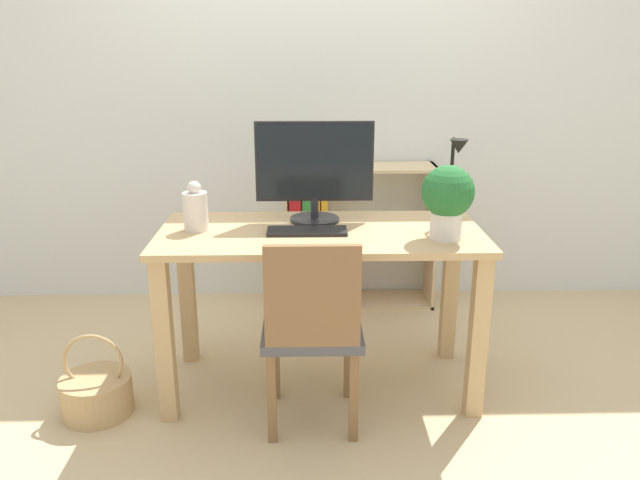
# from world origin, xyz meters

# --- Properties ---
(ground_plane) EXTENTS (10.00, 10.00, 0.00)m
(ground_plane) POSITION_xyz_m (0.00, 0.00, 0.00)
(ground_plane) COLOR #CCB284
(wall_back) EXTENTS (8.00, 0.05, 2.60)m
(wall_back) POSITION_xyz_m (0.00, 1.14, 1.30)
(wall_back) COLOR silver
(wall_back) RESTS_ON ground_plane
(desk) EXTENTS (1.41, 0.64, 0.75)m
(desk) POSITION_xyz_m (0.00, 0.00, 0.61)
(desk) COLOR tan
(desk) RESTS_ON ground_plane
(monitor) EXTENTS (0.53, 0.22, 0.45)m
(monitor) POSITION_xyz_m (-0.02, 0.15, 1.00)
(monitor) COLOR #232326
(monitor) RESTS_ON desk
(keyboard) EXTENTS (0.34, 0.12, 0.02)m
(keyboard) POSITION_xyz_m (-0.06, -0.03, 0.76)
(keyboard) COLOR black
(keyboard) RESTS_ON desk
(vase) EXTENTS (0.11, 0.11, 0.22)m
(vase) POSITION_xyz_m (-0.54, 0.02, 0.85)
(vase) COLOR silver
(vase) RESTS_ON desk
(desk_lamp) EXTENTS (0.10, 0.19, 0.39)m
(desk_lamp) POSITION_xyz_m (0.59, 0.08, 0.99)
(desk_lamp) COLOR black
(desk_lamp) RESTS_ON desk
(potted_plant) EXTENTS (0.22, 0.22, 0.31)m
(potted_plant) POSITION_xyz_m (0.51, -0.13, 0.93)
(potted_plant) COLOR silver
(potted_plant) RESTS_ON desk
(chair) EXTENTS (0.40, 0.40, 0.84)m
(chair) POSITION_xyz_m (-0.04, -0.33, 0.46)
(chair) COLOR #4C4C51
(chair) RESTS_ON ground_plane
(bookshelf) EXTENTS (0.89, 0.28, 0.85)m
(bookshelf) POSITION_xyz_m (0.08, 0.96, 0.40)
(bookshelf) COLOR #D8BC8C
(bookshelf) RESTS_ON ground_plane
(basket) EXTENTS (0.30, 0.30, 0.37)m
(basket) POSITION_xyz_m (-0.97, -0.21, 0.09)
(basket) COLOR tan
(basket) RESTS_ON ground_plane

